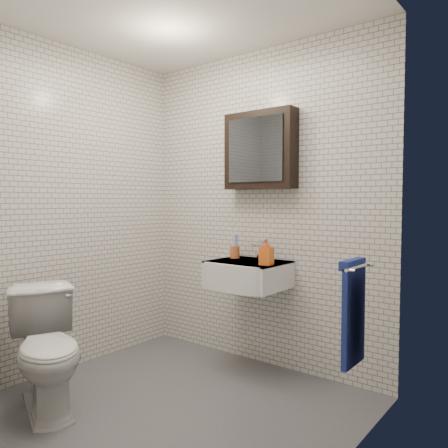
# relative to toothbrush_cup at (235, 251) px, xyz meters

# --- Properties ---
(ground) EXTENTS (2.20, 2.00, 0.01)m
(ground) POSITION_rel_toothbrush_cup_xyz_m (0.14, -0.85, -0.90)
(ground) COLOR #4C4E54
(ground) RESTS_ON ground
(room_shell) EXTENTS (2.22, 2.02, 2.51)m
(room_shell) POSITION_rel_toothbrush_cup_xyz_m (0.14, -0.85, 0.56)
(room_shell) COLOR silver
(room_shell) RESTS_ON ground
(washbasin) EXTENTS (0.55, 0.50, 0.20)m
(washbasin) POSITION_rel_toothbrush_cup_xyz_m (0.19, -0.12, -0.15)
(washbasin) COLOR white
(washbasin) RESTS_ON room_shell
(faucet) EXTENTS (0.06, 0.20, 0.15)m
(faucet) POSITION_rel_toothbrush_cup_xyz_m (0.19, 0.08, 0.01)
(faucet) COLOR silver
(faucet) RESTS_ON washbasin
(mirror_cabinet) EXTENTS (0.60, 0.15, 0.60)m
(mirror_cabinet) POSITION_rel_toothbrush_cup_xyz_m (0.19, 0.07, 0.80)
(mirror_cabinet) COLOR black
(mirror_cabinet) RESTS_ON room_shell
(towel_rail) EXTENTS (0.09, 0.30, 0.58)m
(towel_rail) POSITION_rel_toothbrush_cup_xyz_m (1.18, -0.50, -0.18)
(towel_rail) COLOR silver
(towel_rail) RESTS_ON room_shell
(toothbrush_cup) EXTENTS (0.10, 0.10, 0.21)m
(toothbrush_cup) POSITION_rel_toothbrush_cup_xyz_m (0.00, 0.00, 0.00)
(toothbrush_cup) COLOR #C15D30
(toothbrush_cup) RESTS_ON washbasin
(soap_bottle) EXTENTS (0.10, 0.10, 0.19)m
(soap_bottle) POSITION_rel_toothbrush_cup_xyz_m (0.40, -0.16, 0.04)
(soap_bottle) COLOR orange
(soap_bottle) RESTS_ON washbasin
(toilet) EXTENTS (0.83, 0.66, 0.75)m
(toilet) POSITION_rel_toothbrush_cup_xyz_m (-0.45, -1.35, -0.53)
(toilet) COLOR white
(toilet) RESTS_ON ground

